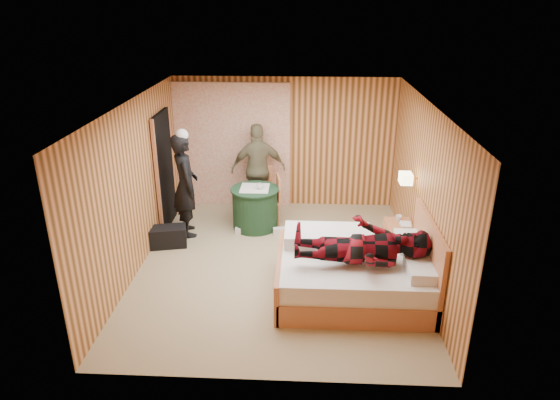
# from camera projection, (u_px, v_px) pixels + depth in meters

# --- Properties ---
(floor) EXTENTS (4.20, 5.00, 0.01)m
(floor) POSITION_uv_depth(u_px,v_px,m) (278.00, 265.00, 7.71)
(floor) COLOR tan
(floor) RESTS_ON ground
(ceiling) EXTENTS (4.20, 5.00, 0.01)m
(ceiling) POSITION_uv_depth(u_px,v_px,m) (277.00, 104.00, 6.76)
(ceiling) COLOR white
(ceiling) RESTS_ON wall_back
(wall_back) EXTENTS (4.20, 0.02, 2.50)m
(wall_back) POSITION_uv_depth(u_px,v_px,m) (285.00, 143.00, 9.55)
(wall_back) COLOR #EE995B
(wall_back) RESTS_ON floor
(wall_left) EXTENTS (0.02, 5.00, 2.50)m
(wall_left) POSITION_uv_depth(u_px,v_px,m) (135.00, 187.00, 7.34)
(wall_left) COLOR #EE995B
(wall_left) RESTS_ON floor
(wall_right) EXTENTS (0.02, 5.00, 2.50)m
(wall_right) POSITION_uv_depth(u_px,v_px,m) (424.00, 192.00, 7.14)
(wall_right) COLOR #EE995B
(wall_right) RESTS_ON floor
(curtain) EXTENTS (2.20, 0.08, 2.40)m
(curtain) POSITION_uv_depth(u_px,v_px,m) (233.00, 146.00, 9.55)
(curtain) COLOR silver
(curtain) RESTS_ON floor
(doorway) EXTENTS (0.06, 0.90, 2.05)m
(doorway) POSITION_uv_depth(u_px,v_px,m) (165.00, 171.00, 8.71)
(doorway) COLOR black
(doorway) RESTS_ON floor
(wall_lamp) EXTENTS (0.26, 0.24, 0.16)m
(wall_lamp) POSITION_uv_depth(u_px,v_px,m) (406.00, 178.00, 7.54)
(wall_lamp) COLOR gold
(wall_lamp) RESTS_ON wall_right
(bed) EXTENTS (2.09, 1.65, 1.13)m
(bed) POSITION_uv_depth(u_px,v_px,m) (356.00, 272.00, 6.86)
(bed) COLOR #D78558
(bed) RESTS_ON floor
(nightstand) EXTENTS (0.44, 0.59, 0.57)m
(nightstand) POSITION_uv_depth(u_px,v_px,m) (398.00, 240.00, 7.84)
(nightstand) COLOR #D78558
(nightstand) RESTS_ON floor
(round_table) EXTENTS (0.85, 0.85, 0.76)m
(round_table) POSITION_uv_depth(u_px,v_px,m) (255.00, 208.00, 8.84)
(round_table) COLOR #1A3A1E
(round_table) RESTS_ON floor
(chair_far) EXTENTS (0.55, 0.55, 0.93)m
(chair_far) POSITION_uv_depth(u_px,v_px,m) (260.00, 186.00, 9.39)
(chair_far) COLOR #D78558
(chair_far) RESTS_ON floor
(chair_near) EXTENTS (0.47, 0.47, 0.90)m
(chair_near) POSITION_uv_depth(u_px,v_px,m) (273.00, 196.00, 8.97)
(chair_near) COLOR #D78558
(chair_near) RESTS_ON floor
(duffel_bag) EXTENTS (0.65, 0.44, 0.34)m
(duffel_bag) POSITION_uv_depth(u_px,v_px,m) (168.00, 237.00, 8.24)
(duffel_bag) COLOR black
(duffel_bag) RESTS_ON floor
(sneaker_left) EXTENTS (0.26, 0.12, 0.11)m
(sneaker_left) POSITION_uv_depth(u_px,v_px,m) (243.00, 231.00, 8.71)
(sneaker_left) COLOR silver
(sneaker_left) RESTS_ON floor
(sneaker_right) EXTENTS (0.26, 0.14, 0.11)m
(sneaker_right) POSITION_uv_depth(u_px,v_px,m) (280.00, 231.00, 8.72)
(sneaker_right) COLOR silver
(sneaker_right) RESTS_ON floor
(woman_standing) EXTENTS (0.64, 0.77, 1.79)m
(woman_standing) POSITION_uv_depth(u_px,v_px,m) (185.00, 185.00, 8.42)
(woman_standing) COLOR black
(woman_standing) RESTS_ON floor
(man_at_table) EXTENTS (1.07, 0.59, 1.72)m
(man_at_table) POSITION_uv_depth(u_px,v_px,m) (258.00, 169.00, 9.31)
(man_at_table) COLOR #726B4C
(man_at_table) RESTS_ON floor
(man_on_bed) EXTENTS (0.86, 0.67, 1.77)m
(man_on_bed) POSITION_uv_depth(u_px,v_px,m) (363.00, 236.00, 6.40)
(man_on_bed) COLOR maroon
(man_on_bed) RESTS_ON bed
(book_lower) EXTENTS (0.17, 0.22, 0.02)m
(book_lower) POSITION_uv_depth(u_px,v_px,m) (400.00, 225.00, 7.69)
(book_lower) COLOR silver
(book_lower) RESTS_ON nightstand
(book_upper) EXTENTS (0.19, 0.24, 0.02)m
(book_upper) POSITION_uv_depth(u_px,v_px,m) (400.00, 224.00, 7.68)
(book_upper) COLOR silver
(book_upper) RESTS_ON nightstand
(cup_nightstand) EXTENTS (0.11, 0.11, 0.09)m
(cup_nightstand) POSITION_uv_depth(u_px,v_px,m) (399.00, 218.00, 7.84)
(cup_nightstand) COLOR silver
(cup_nightstand) RESTS_ON nightstand
(cup_table) EXTENTS (0.16, 0.16, 0.10)m
(cup_table) POSITION_uv_depth(u_px,v_px,m) (260.00, 186.00, 8.62)
(cup_table) COLOR silver
(cup_table) RESTS_ON round_table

